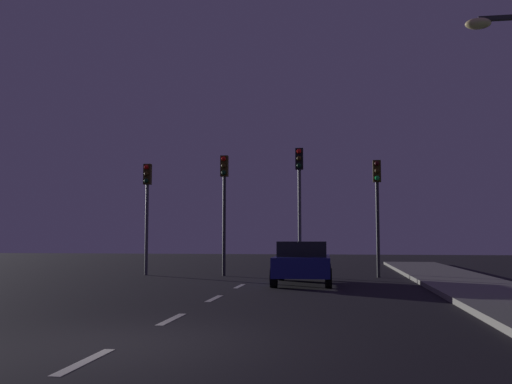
{
  "coord_description": "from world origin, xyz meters",
  "views": [
    {
      "loc": [
        3.27,
        -8.15,
        1.59
      ],
      "look_at": [
        0.08,
        13.43,
        3.41
      ],
      "focal_mm": 39.03,
      "sensor_mm": 36.0,
      "label": 1
    }
  ],
  "objects_px": {
    "traffic_signal_center_left": "(224,192)",
    "traffic_signal_center_right": "(299,187)",
    "car_stopped_ahead": "(303,262)",
    "traffic_signal_far_right": "(377,195)",
    "traffic_signal_far_left": "(147,197)"
  },
  "relations": [
    {
      "from": "car_stopped_ahead",
      "to": "traffic_signal_far_right",
      "type": "bearing_deg",
      "value": 52.29
    },
    {
      "from": "traffic_signal_far_left",
      "to": "car_stopped_ahead",
      "type": "bearing_deg",
      "value": -27.7
    },
    {
      "from": "traffic_signal_far_right",
      "to": "traffic_signal_center_left",
      "type": "bearing_deg",
      "value": 179.99
    },
    {
      "from": "car_stopped_ahead",
      "to": "traffic_signal_far_left",
      "type": "bearing_deg",
      "value": 152.3
    },
    {
      "from": "car_stopped_ahead",
      "to": "traffic_signal_center_right",
      "type": "bearing_deg",
      "value": 95.46
    },
    {
      "from": "traffic_signal_far_left",
      "to": "traffic_signal_center_right",
      "type": "relative_size",
      "value": 0.9
    },
    {
      "from": "traffic_signal_far_left",
      "to": "traffic_signal_center_right",
      "type": "bearing_deg",
      "value": 0.01
    },
    {
      "from": "traffic_signal_far_left",
      "to": "traffic_signal_center_right",
      "type": "height_order",
      "value": "traffic_signal_center_right"
    },
    {
      "from": "traffic_signal_center_right",
      "to": "traffic_signal_far_right",
      "type": "distance_m",
      "value": 3.21
    },
    {
      "from": "traffic_signal_center_left",
      "to": "traffic_signal_center_right",
      "type": "xyz_separation_m",
      "value": [
        3.22,
        0.0,
        0.16
      ]
    },
    {
      "from": "traffic_signal_center_right",
      "to": "car_stopped_ahead",
      "type": "bearing_deg",
      "value": -84.54
    },
    {
      "from": "traffic_signal_center_right",
      "to": "traffic_signal_center_left",
      "type": "bearing_deg",
      "value": -179.99
    },
    {
      "from": "traffic_signal_center_left",
      "to": "traffic_signal_center_right",
      "type": "relative_size",
      "value": 0.95
    },
    {
      "from": "traffic_signal_far_left",
      "to": "traffic_signal_center_left",
      "type": "distance_m",
      "value": 3.44
    },
    {
      "from": "traffic_signal_far_right",
      "to": "car_stopped_ahead",
      "type": "bearing_deg",
      "value": -127.71
    }
  ]
}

